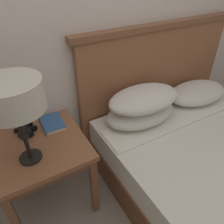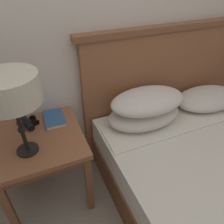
{
  "view_description": "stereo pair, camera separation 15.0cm",
  "coord_description": "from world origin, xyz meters",
  "px_view_note": "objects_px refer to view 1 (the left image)",
  "views": [
    {
      "loc": [
        -0.71,
        -0.31,
        1.55
      ],
      "look_at": [
        -0.1,
        0.76,
        0.68
      ],
      "focal_mm": 35.0,
      "sensor_mm": 36.0,
      "label": 1
    },
    {
      "loc": [
        -0.58,
        -0.37,
        1.55
      ],
      "look_at": [
        -0.1,
        0.76,
        0.68
      ],
      "focal_mm": 35.0,
      "sensor_mm": 36.0,
      "label": 2
    }
  ],
  "objects_px": {
    "bed": "(220,168)",
    "binoculars_pair": "(25,129)",
    "nightstand": "(41,153)",
    "table_lamp": "(12,98)",
    "book_on_nightstand": "(52,123)"
  },
  "relations": [
    {
      "from": "table_lamp",
      "to": "bed",
      "type": "bearing_deg",
      "value": -22.01
    },
    {
      "from": "book_on_nightstand",
      "to": "bed",
      "type": "bearing_deg",
      "value": -36.4
    },
    {
      "from": "nightstand",
      "to": "binoculars_pair",
      "type": "distance_m",
      "value": 0.19
    },
    {
      "from": "table_lamp",
      "to": "binoculars_pair",
      "type": "relative_size",
      "value": 3.08
    },
    {
      "from": "bed",
      "to": "binoculars_pair",
      "type": "height_order",
      "value": "bed"
    },
    {
      "from": "nightstand",
      "to": "book_on_nightstand",
      "type": "distance_m",
      "value": 0.22
    },
    {
      "from": "table_lamp",
      "to": "book_on_nightstand",
      "type": "height_order",
      "value": "table_lamp"
    },
    {
      "from": "book_on_nightstand",
      "to": "binoculars_pair",
      "type": "distance_m",
      "value": 0.18
    },
    {
      "from": "table_lamp",
      "to": "book_on_nightstand",
      "type": "bearing_deg",
      "value": 50.28
    },
    {
      "from": "nightstand",
      "to": "table_lamp",
      "type": "xyz_separation_m",
      "value": [
        -0.07,
        -0.1,
        0.5
      ]
    },
    {
      "from": "bed",
      "to": "table_lamp",
      "type": "height_order",
      "value": "bed"
    },
    {
      "from": "table_lamp",
      "to": "nightstand",
      "type": "bearing_deg",
      "value": 54.89
    },
    {
      "from": "book_on_nightstand",
      "to": "nightstand",
      "type": "bearing_deg",
      "value": -132.38
    },
    {
      "from": "bed",
      "to": "book_on_nightstand",
      "type": "xyz_separation_m",
      "value": [
        -0.99,
        0.73,
        0.32
      ]
    },
    {
      "from": "bed",
      "to": "binoculars_pair",
      "type": "distance_m",
      "value": 1.43
    }
  ]
}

